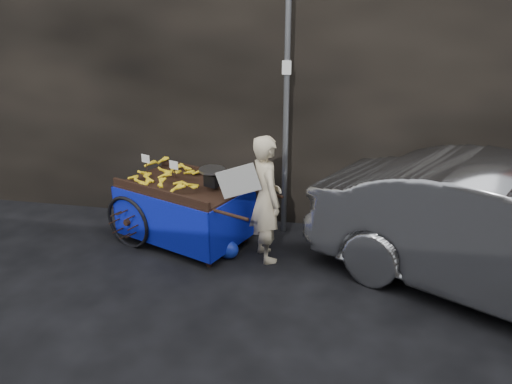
# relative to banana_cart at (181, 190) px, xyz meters

# --- Properties ---
(ground) EXTENTS (80.00, 80.00, 0.00)m
(ground) POSITION_rel_banana_cart_xyz_m (1.08, -0.75, -0.77)
(ground) COLOR black
(ground) RESTS_ON ground
(building_wall) EXTENTS (13.50, 2.00, 5.00)m
(building_wall) POSITION_rel_banana_cart_xyz_m (1.47, 1.85, 1.73)
(building_wall) COLOR black
(building_wall) RESTS_ON ground
(street_pole) EXTENTS (0.12, 0.10, 4.00)m
(street_pole) POSITION_rel_banana_cart_xyz_m (1.38, 0.54, 1.24)
(street_pole) COLOR slate
(street_pole) RESTS_ON ground
(banana_cart) EXTENTS (2.51, 1.80, 1.25)m
(banana_cart) POSITION_rel_banana_cart_xyz_m (0.00, 0.00, 0.00)
(banana_cart) COLOR black
(banana_cart) RESTS_ON ground
(vendor) EXTENTS (0.94, 0.74, 1.69)m
(vendor) POSITION_rel_banana_cart_xyz_m (1.25, -0.29, 0.08)
(vendor) COLOR #C6B593
(vendor) RESTS_ON ground
(plastic_bag) EXTENTS (0.28, 0.22, 0.25)m
(plastic_bag) POSITION_rel_banana_cart_xyz_m (0.76, -0.41, -0.65)
(plastic_bag) COLOR #182DB4
(plastic_bag) RESTS_ON ground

